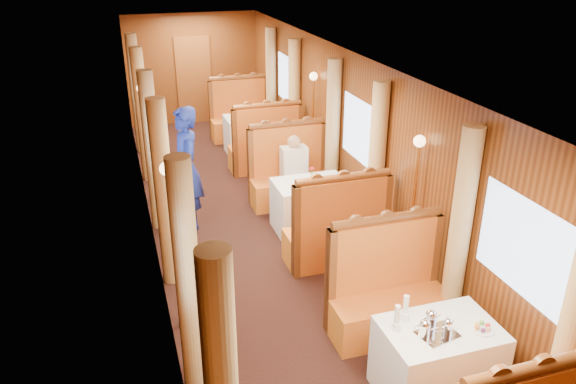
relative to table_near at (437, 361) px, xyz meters
name	(u,v)px	position (x,y,z in m)	size (l,w,h in m)	color
floor	(262,236)	(-0.75, 3.50, -0.38)	(3.00, 12.00, 0.01)	black
ceiling	(258,63)	(-0.75, 3.50, 2.12)	(3.00, 12.00, 0.01)	silver
wall_far	(193,69)	(-0.75, 9.50, 0.88)	(3.00, 2.50, 0.01)	brown
wall_left	(148,167)	(-2.25, 3.50, 0.88)	(12.00, 2.50, 0.01)	brown
wall_right	(360,145)	(0.75, 3.50, 0.88)	(12.00, 2.50, 0.01)	brown
doorway_far	(194,80)	(-0.75, 9.47, 0.62)	(0.80, 0.04, 2.00)	brown
table_near	(437,361)	(0.00, 0.00, 0.00)	(1.05, 0.72, 0.75)	white
banquette_near_aft	(388,296)	(0.00, 1.01, 0.05)	(1.30, 0.55, 1.34)	#B93B14
table_mid	(310,206)	(0.00, 3.50, 0.00)	(1.05, 0.72, 0.75)	white
banquette_mid_fwd	(336,234)	(0.00, 2.49, 0.05)	(1.30, 0.55, 1.34)	#B93B14
banquette_mid_aft	(290,178)	(0.00, 4.51, 0.05)	(1.30, 0.55, 1.34)	#B93B14
table_far	(252,135)	(0.00, 7.00, 0.00)	(1.05, 0.72, 0.75)	white
banquette_far_fwd	(266,149)	(0.00, 5.99, 0.05)	(1.30, 0.55, 1.34)	#B93B14
banquette_far_aft	(241,119)	(0.00, 8.01, 0.05)	(1.30, 0.55, 1.34)	#B93B14
tea_tray	(437,335)	(-0.09, -0.08, 0.38)	(0.34, 0.26, 0.01)	silver
teapot_left	(424,330)	(-0.22, -0.06, 0.44)	(0.17, 0.13, 0.14)	silver
teapot_right	(447,328)	(0.00, -0.08, 0.44)	(0.15, 0.11, 0.12)	silver
teapot_back	(431,321)	(-0.09, 0.04, 0.44)	(0.17, 0.13, 0.14)	silver
fruit_plate	(482,328)	(0.33, -0.13, 0.39)	(0.22, 0.22, 0.05)	white
cup_inboard	(397,321)	(-0.41, 0.09, 0.48)	(0.08, 0.08, 0.26)	white
cup_outboard	(405,311)	(-0.27, 0.20, 0.48)	(0.08, 0.08, 0.26)	white
rose_vase_mid	(312,172)	(0.00, 3.46, 0.55)	(0.06, 0.06, 0.36)	silver
rose_vase_far	(251,108)	(-0.02, 6.99, 0.55)	(0.06, 0.06, 0.36)	silver
window_left_near	(186,308)	(-2.24, 0.00, 1.07)	(1.20, 0.90, 0.01)	#94ADD0
curtain_left_near_b	(188,281)	(-2.13, 0.78, 0.80)	(0.22, 0.22, 2.35)	tan
window_right_near	(523,248)	(0.74, 0.00, 1.07)	(1.20, 0.90, 0.01)	#94ADD0
curtain_right_near_a	(573,328)	(0.63, -0.78, 0.80)	(0.22, 0.22, 2.35)	tan
curtain_right_near_b	(459,236)	(0.63, 0.78, 0.80)	(0.22, 0.22, 2.35)	tan
window_left_mid	(148,153)	(-2.24, 3.50, 1.07)	(1.20, 0.90, 0.01)	#94ADD0
curtain_left_mid_a	(164,195)	(-2.13, 2.72, 0.80)	(0.22, 0.22, 2.35)	tan
curtain_left_mid_b	(153,152)	(-2.13, 4.28, 0.80)	(0.22, 0.22, 2.35)	tan
window_right_mid	(360,131)	(0.74, 3.50, 1.07)	(1.20, 0.90, 0.01)	#94ADD0
curtain_right_mid_a	(376,169)	(0.63, 2.72, 0.80)	(0.22, 0.22, 2.35)	tan
curtain_right_mid_b	(333,134)	(0.63, 4.28, 0.80)	(0.22, 0.22, 2.35)	tan
window_left_far	(132,90)	(-2.24, 7.00, 1.07)	(1.20, 0.90, 0.01)	#94ADD0
curtain_left_far_a	(143,116)	(-2.13, 6.22, 0.80)	(0.22, 0.22, 2.35)	tan
curtain_left_far_b	(137,94)	(-2.13, 7.78, 0.80)	(0.22, 0.22, 2.35)	tan
window_right_far	(287,79)	(0.74, 7.00, 1.07)	(1.20, 0.90, 0.01)	#94ADD0
curtain_right_far_a	(294,103)	(0.63, 6.22, 0.80)	(0.22, 0.22, 2.35)	tan
curtain_right_far_b	(271,85)	(0.63, 7.78, 0.80)	(0.22, 0.22, 2.35)	tan
sconce_left_fore	(171,214)	(-2.15, 1.75, 1.01)	(0.14, 0.14, 1.95)	#BF8C3F
sconce_right_fore	(415,182)	(0.65, 1.75, 1.01)	(0.14, 0.14, 1.95)	#BF8C3F
sconce_left_aft	(144,120)	(-2.15, 5.25, 1.01)	(0.14, 0.14, 1.95)	#BF8C3F
sconce_right_aft	(313,105)	(0.65, 5.25, 1.01)	(0.14, 0.14, 1.95)	#BF8C3F
steward	(186,169)	(-1.69, 4.14, 0.54)	(0.67, 0.44, 1.84)	navy
passenger	(294,165)	(0.00, 4.26, 0.37)	(0.40, 0.44, 0.76)	beige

